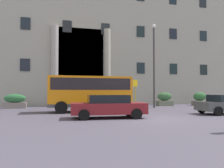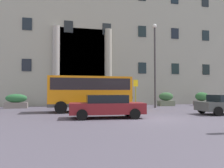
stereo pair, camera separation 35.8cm
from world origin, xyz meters
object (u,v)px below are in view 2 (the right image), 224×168
object	(u,v)px
orange_minibus	(90,91)
hedge_planter_west	(93,99)
lamppost_plaza_centre	(155,59)
hedge_planter_entrance_right	(202,99)
hedge_planter_entrance_left	(166,99)
hedge_planter_far_east	(126,100)
motorcycle_far_end	(92,108)
hedge_planter_east	(16,101)
parked_compact_extra	(107,106)
bus_stop_sign	(136,91)

from	to	relation	value
orange_minibus	hedge_planter_west	xyz separation A→B (m)	(0.99, 4.81, -0.82)
lamppost_plaza_centre	hedge_planter_entrance_right	bearing A→B (deg)	17.99
hedge_planter_entrance_left	hedge_planter_entrance_right	bearing A→B (deg)	-1.70
hedge_planter_west	orange_minibus	bearing A→B (deg)	-101.63
hedge_planter_far_east	hedge_planter_entrance_left	world-z (taller)	hedge_planter_entrance_left
motorcycle_far_end	lamppost_plaza_centre	distance (m)	9.75
hedge_planter_east	hedge_planter_west	world-z (taller)	hedge_planter_west
lamppost_plaza_centre	hedge_planter_far_east	bearing A→B (deg)	137.20
hedge_planter_far_east	motorcycle_far_end	bearing A→B (deg)	-122.19
orange_minibus	hedge_planter_entrance_right	distance (m)	14.46
parked_compact_extra	bus_stop_sign	bearing A→B (deg)	59.90
bus_stop_sign	hedge_planter_entrance_right	bearing A→B (deg)	20.92
hedge_planter_east	hedge_planter_far_east	world-z (taller)	hedge_planter_far_east
bus_stop_sign	hedge_planter_east	world-z (taller)	bus_stop_sign
hedge_planter_east	hedge_planter_entrance_right	xyz separation A→B (m)	(19.87, -0.21, 0.07)
hedge_planter_entrance_right	hedge_planter_west	xyz separation A→B (m)	(-12.57, -0.13, 0.10)
hedge_planter_east	motorcycle_far_end	bearing A→B (deg)	-51.11
bus_stop_sign	lamppost_plaza_centre	size ratio (longest dim) A/B	0.32
hedge_planter_west	lamppost_plaza_centre	xyz separation A→B (m)	(5.84, -2.05, 3.95)
hedge_planter_entrance_right	motorcycle_far_end	world-z (taller)	hedge_planter_entrance_right
orange_minibus	hedge_planter_entrance_left	xyz separation A→B (m)	(9.17, 5.07, -0.93)
bus_stop_sign	hedge_planter_entrance_right	distance (m)	9.90
hedge_planter_east	hedge_planter_far_east	size ratio (longest dim) A/B	1.26
hedge_planter_entrance_left	parked_compact_extra	world-z (taller)	hedge_planter_entrance_left
bus_stop_sign	parked_compact_extra	bearing A→B (deg)	-123.60
hedge_planter_entrance_right	hedge_planter_entrance_left	bearing A→B (deg)	178.30
bus_stop_sign	motorcycle_far_end	distance (m)	6.08
hedge_planter_west	motorcycle_far_end	xyz separation A→B (m)	(-1.15, -7.28, -0.38)
hedge_planter_entrance_right	parked_compact_extra	xyz separation A→B (m)	(-13.12, -9.41, -0.01)
lamppost_plaza_centre	hedge_planter_entrance_left	bearing A→B (deg)	44.73
parked_compact_extra	motorcycle_far_end	distance (m)	2.10
hedge_planter_east	hedge_planter_entrance_right	size ratio (longest dim) A/B	1.19
hedge_planter_entrance_right	lamppost_plaza_centre	distance (m)	8.15
hedge_planter_entrance_right	hedge_planter_far_east	bearing A→B (deg)	-179.88
parked_compact_extra	lamppost_plaza_centre	distance (m)	10.47
lamppost_plaza_centre	hedge_planter_west	bearing A→B (deg)	160.64
hedge_planter_west	parked_compact_extra	bearing A→B (deg)	-93.39
bus_stop_sign	hedge_planter_entrance_left	size ratio (longest dim) A/B	1.51
orange_minibus	motorcycle_far_end	world-z (taller)	orange_minibus
hedge_planter_far_east	lamppost_plaza_centre	size ratio (longest dim) A/B	0.20
hedge_planter_far_east	hedge_planter_entrance_right	size ratio (longest dim) A/B	0.95
hedge_planter_west	lamppost_plaza_centre	world-z (taller)	lamppost_plaza_centre
parked_compact_extra	hedge_planter_entrance_left	bearing A→B (deg)	51.03
hedge_planter_west	hedge_planter_east	bearing A→B (deg)	177.31
bus_stop_sign	hedge_planter_far_east	distance (m)	3.63
hedge_planter_entrance_left	motorcycle_far_end	world-z (taller)	hedge_planter_entrance_left
parked_compact_extra	lamppost_plaza_centre	xyz separation A→B (m)	(6.39, 7.22, 4.06)
hedge_planter_entrance_right	hedge_planter_east	bearing A→B (deg)	179.39
orange_minibus	hedge_planter_east	size ratio (longest dim) A/B	3.15
orange_minibus	hedge_planter_east	xyz separation A→B (m)	(-6.31, 5.15, -0.99)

